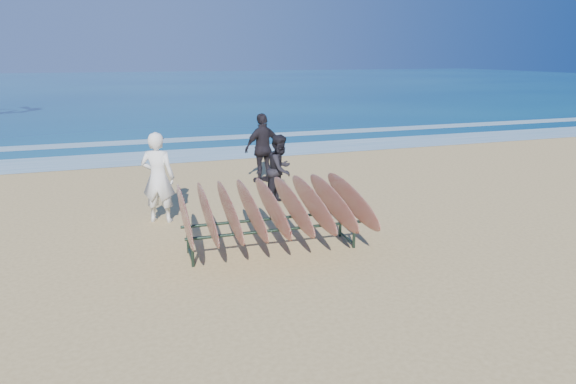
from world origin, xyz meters
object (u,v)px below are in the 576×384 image
object	(u,v)px
person_white	(158,178)
person_dark_a	(280,169)
surfboard_rack	(272,207)
person_dark_b	(263,148)

from	to	relation	value
person_white	person_dark_a	world-z (taller)	person_white
surfboard_rack	person_dark_a	xyz separation A→B (m)	(1.11, 2.90, 0.01)
person_dark_a	person_dark_b	distance (m)	2.14
person_dark_a	person_dark_b	bearing A→B (deg)	40.69
person_dark_b	surfboard_rack	bearing A→B (deg)	60.33
surfboard_rack	person_dark_a	size ratio (longest dim) A/B	1.95
person_white	person_dark_b	world-z (taller)	person_white
person_dark_a	person_dark_b	world-z (taller)	person_dark_b
person_dark_a	person_dark_b	size ratio (longest dim) A/B	0.86
surfboard_rack	person_white	world-z (taller)	person_white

